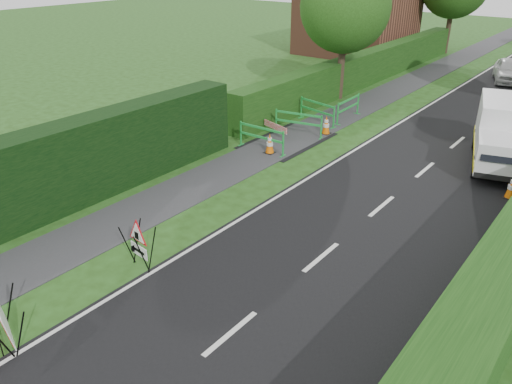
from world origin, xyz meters
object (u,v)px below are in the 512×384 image
Objects in this scene: red_rect_sign at (3,319)px; triangle_sign at (137,240)px; hatchback_car at (509,70)px; works_van at (506,133)px.

red_rect_sign is 3.28m from triangle_sign.
hatchback_car is at bearing 90.92° from triangle_sign.
works_van reaches higher than triangle_sign.
red_rect_sign is 0.25× the size of works_van.
works_van is (5.20, 15.64, 0.61)m from red_rect_sign.
hatchback_car is (2.24, 29.13, 0.11)m from red_rect_sign.
red_rect_sign is at bearing -85.74° from triangle_sign.
red_rect_sign is at bearing -124.19° from works_van.
works_van reaches higher than red_rect_sign.
works_van is at bearing 89.97° from red_rect_sign.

